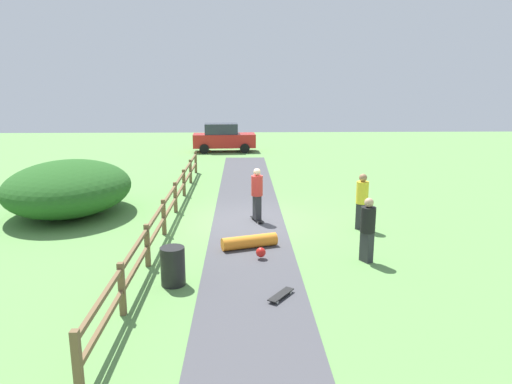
{
  "coord_description": "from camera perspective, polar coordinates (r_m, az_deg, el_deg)",
  "views": [
    {
      "loc": [
        -0.21,
        -15.07,
        4.49
      ],
      "look_at": [
        0.26,
        0.08,
        1.0
      ],
      "focal_mm": 32.81,
      "sensor_mm": 36.0,
      "label": 1
    }
  ],
  "objects": [
    {
      "name": "parked_car_red",
      "position": [
        32.14,
        -3.99,
        6.63
      ],
      "size": [
        4.29,
        2.18,
        1.92
      ],
      "color": "red",
      "rests_on": "ground_plane"
    },
    {
      "name": "skater_riding",
      "position": [
        15.45,
        0.12,
        -0.01
      ],
      "size": [
        0.48,
        0.82,
        1.8
      ],
      "color": "black",
      "rests_on": "asphalt_path"
    },
    {
      "name": "wooden_fence",
      "position": [
        15.73,
        -10.46,
        -1.32
      ],
      "size": [
        0.12,
        18.12,
        1.1
      ],
      "color": "brown",
      "rests_on": "ground_plane"
    },
    {
      "name": "bush_large",
      "position": [
        17.74,
        -21.88,
        0.49
      ],
      "size": [
        4.24,
        5.09,
        1.89
      ],
      "primitive_type": "ellipsoid",
      "color": "#23561E",
      "rests_on": "ground_plane"
    },
    {
      "name": "skateboard_loose",
      "position": [
        10.29,
        3.07,
        -12.39
      ],
      "size": [
        0.62,
        0.77,
        0.08
      ],
      "color": "black",
      "rests_on": "asphalt_path"
    },
    {
      "name": "asphalt_path",
      "position": [
        15.73,
        -0.93,
        -3.59
      ],
      "size": [
        2.4,
        28.0,
        0.02
      ],
      "primitive_type": "cube",
      "color": "#47474C",
      "rests_on": "ground_plane"
    },
    {
      "name": "bystander_black",
      "position": [
        12.33,
        13.46,
        -4.16
      ],
      "size": [
        0.52,
        0.52,
        1.7
      ],
      "color": "#2D2D33",
      "rests_on": "ground_plane"
    },
    {
      "name": "bystander_yellow",
      "position": [
        15.05,
        12.8,
        -0.81
      ],
      "size": [
        0.5,
        0.5,
        1.79
      ],
      "color": "#2D2D33",
      "rests_on": "ground_plane"
    },
    {
      "name": "ground_plane",
      "position": [
        15.73,
        -0.93,
        -3.62
      ],
      "size": [
        60.0,
        60.0,
        0.0
      ],
      "primitive_type": "plane",
      "color": "#60934C"
    },
    {
      "name": "trash_bin",
      "position": [
        10.96,
        -10.1,
        -8.89
      ],
      "size": [
        0.56,
        0.56,
        0.9
      ],
      "primitive_type": "cylinder",
      "color": "black",
      "rests_on": "ground_plane"
    },
    {
      "name": "skater_fallen",
      "position": [
        13.09,
        -0.7,
        -6.17
      ],
      "size": [
        1.62,
        1.41,
        0.36
      ],
      "color": "orange",
      "rests_on": "asphalt_path"
    }
  ]
}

